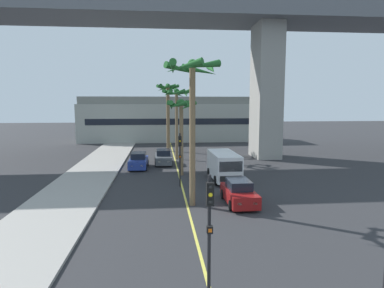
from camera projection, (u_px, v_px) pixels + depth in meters
sidewalk_left at (51, 215)px, 19.36m from camera, size 4.80×80.00×0.15m
lane_stripe_center at (181, 181)px, 28.03m from camera, size 0.14×56.00×0.01m
bridge_overpass at (183, 17)px, 37.61m from camera, size 86.84×8.00×19.80m
pier_building_backdrop at (169, 119)px, 58.07m from camera, size 29.95×8.04×7.49m
car_queue_front at (163, 157)px, 35.71m from camera, size 1.89×4.13×1.56m
car_queue_second at (239, 193)px, 21.67m from camera, size 1.86×4.11×1.56m
car_queue_third at (139, 161)px, 33.44m from camera, size 1.91×4.14×1.56m
delivery_van at (224, 165)px, 28.16m from camera, size 2.25×5.29×2.36m
traffic_light_median_near at (210, 220)px, 10.94m from camera, size 0.24×0.37×4.20m
traffic_light_median_far at (180, 152)px, 25.81m from camera, size 0.24×0.37×4.20m
palm_tree_near_median at (168, 99)px, 44.52m from camera, size 3.13×3.14×9.04m
palm_tree_mid_median at (182, 114)px, 29.75m from camera, size 2.73×2.83×6.85m
palm_tree_far_median at (192, 89)px, 20.56m from camera, size 3.50×3.66×9.15m
palm_tree_farthest_median at (177, 100)px, 38.16m from camera, size 3.36×3.36×8.13m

